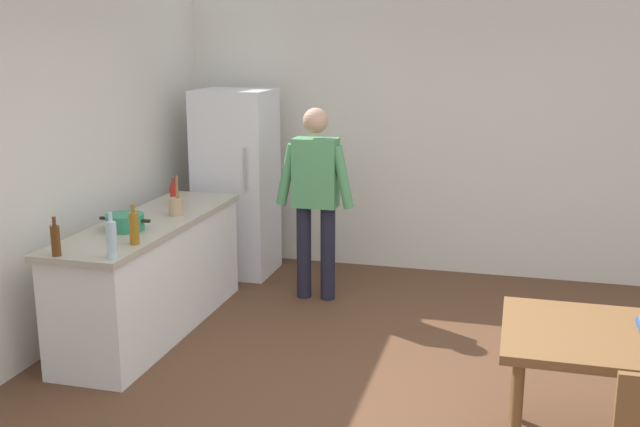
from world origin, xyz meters
name	(u,v)px	position (x,y,z in m)	size (l,w,h in m)	color
ground_plane	(384,406)	(0.00, 0.00, 0.00)	(14.00, 14.00, 0.00)	brown
wall_back	(441,136)	(0.00, 3.00, 1.35)	(6.40, 0.12, 2.70)	silver
wall_left	(29,173)	(-2.60, 0.20, 1.35)	(0.12, 5.60, 2.70)	silver
kitchen_counter	(153,275)	(-2.00, 0.80, 0.45)	(0.64, 2.20, 0.90)	white
refrigerator	(237,183)	(-1.90, 2.40, 0.90)	(0.70, 0.67, 1.80)	white
person	(316,191)	(-0.95, 1.85, 0.98)	(0.70, 0.22, 1.70)	#1E1E2D
dining_table	(637,349)	(1.40, -0.30, 0.67)	(1.40, 0.90, 0.75)	brown
cooking_pot	(125,222)	(-2.03, 0.48, 0.96)	(0.40, 0.28, 0.12)	#2D845B
utensil_jar	(176,206)	(-1.87, 1.00, 0.98)	(0.11, 0.11, 0.32)	tan
bottle_oil_amber	(134,228)	(-1.77, 0.15, 1.02)	(0.06, 0.06, 0.28)	#996619
bottle_beer_brown	(56,240)	(-2.12, -0.23, 1.01)	(0.06, 0.06, 0.26)	#5B3314
bottle_sauce_red	(174,195)	(-2.02, 1.28, 1.00)	(0.06, 0.06, 0.24)	#B22319
bottle_water_clear	(112,239)	(-1.75, -0.19, 1.03)	(0.07, 0.07, 0.30)	silver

